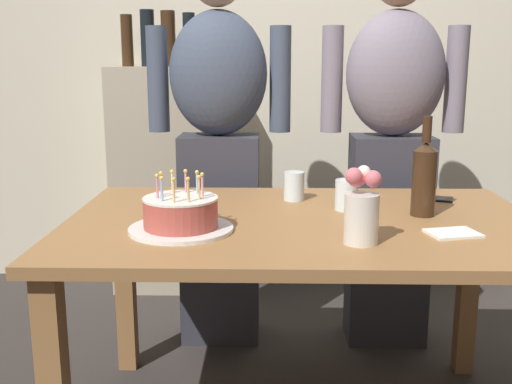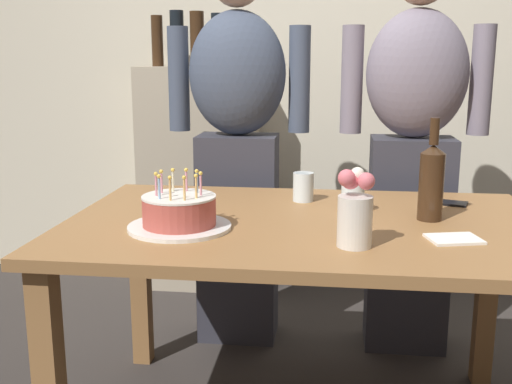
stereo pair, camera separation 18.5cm
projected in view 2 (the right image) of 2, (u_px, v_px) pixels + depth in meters
name	position (u px, v px, depth m)	size (l,w,h in m)	color
back_wall	(319.00, 48.00, 3.31)	(5.20, 0.10, 2.60)	beige
dining_table	(304.00, 250.00, 1.94)	(1.50, 0.96, 0.74)	olive
birthday_cake	(179.00, 214.00, 1.82)	(0.31, 0.31, 0.17)	white
water_glass_near	(303.00, 187.00, 2.17)	(0.07, 0.07, 0.10)	silver
water_glass_far	(353.00, 197.00, 2.01)	(0.08, 0.08, 0.10)	silver
wine_bottle	(432.00, 180.00, 1.90)	(0.08, 0.08, 0.32)	#382314
cell_phone	(446.00, 203.00, 2.14)	(0.14, 0.07, 0.01)	black
napkin_stack	(454.00, 239.00, 1.71)	(0.14, 0.11, 0.01)	white
flower_vase	(355.00, 211.00, 1.63)	(0.10, 0.09, 0.22)	silver
person_man_bearded	(238.00, 146.00, 2.62)	(0.61, 0.27, 1.66)	#33333D
person_woman_cardigan	(413.00, 149.00, 2.53)	(0.61, 0.27, 1.66)	#33333D
shelf_cabinet	(200.00, 175.00, 3.31)	(0.63, 0.30, 1.49)	tan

